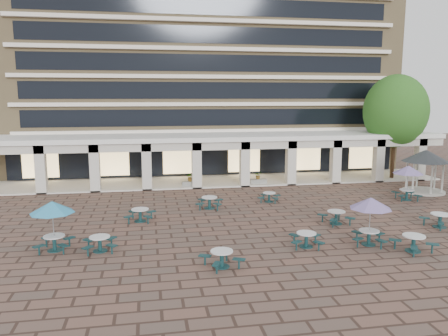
{
  "coord_description": "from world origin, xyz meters",
  "views": [
    {
      "loc": [
        -6.14,
        -24.43,
        7.81
      ],
      "look_at": [
        -1.36,
        3.0,
        3.24
      ],
      "focal_mm": 35.0,
      "sensor_mm": 36.0,
      "label": 1
    }
  ],
  "objects_px": {
    "picnic_table_1": "(306,238)",
    "picnic_table_2": "(414,242)",
    "gazebo": "(425,161)",
    "picnic_table_0": "(100,242)",
    "planter_left": "(191,181)",
    "planter_right": "(258,180)"
  },
  "relations": [
    {
      "from": "picnic_table_1",
      "to": "planter_right",
      "type": "bearing_deg",
      "value": 97.6
    },
    {
      "from": "picnic_table_1",
      "to": "gazebo",
      "type": "bearing_deg",
      "value": 50.78
    },
    {
      "from": "picnic_table_2",
      "to": "planter_right",
      "type": "height_order",
      "value": "planter_right"
    },
    {
      "from": "picnic_table_2",
      "to": "gazebo",
      "type": "xyz_separation_m",
      "value": [
        9.11,
        12.58,
        2.13
      ]
    },
    {
      "from": "picnic_table_1",
      "to": "picnic_table_2",
      "type": "height_order",
      "value": "picnic_table_2"
    },
    {
      "from": "planter_left",
      "to": "gazebo",
      "type": "bearing_deg",
      "value": -16.11
    },
    {
      "from": "gazebo",
      "to": "planter_right",
      "type": "relative_size",
      "value": 2.5
    },
    {
      "from": "picnic_table_2",
      "to": "planter_left",
      "type": "relative_size",
      "value": 1.45
    },
    {
      "from": "picnic_table_0",
      "to": "gazebo",
      "type": "relative_size",
      "value": 0.5
    },
    {
      "from": "gazebo",
      "to": "picnic_table_0",
      "type": "bearing_deg",
      "value": -158.44
    },
    {
      "from": "planter_left",
      "to": "planter_right",
      "type": "height_order",
      "value": "planter_left"
    },
    {
      "from": "picnic_table_1",
      "to": "gazebo",
      "type": "relative_size",
      "value": 0.53
    },
    {
      "from": "planter_right",
      "to": "picnic_table_0",
      "type": "bearing_deg",
      "value": -128.65
    },
    {
      "from": "gazebo",
      "to": "planter_left",
      "type": "height_order",
      "value": "gazebo"
    },
    {
      "from": "picnic_table_0",
      "to": "picnic_table_1",
      "type": "distance_m",
      "value": 10.67
    },
    {
      "from": "picnic_table_0",
      "to": "planter_left",
      "type": "relative_size",
      "value": 1.25
    },
    {
      "from": "picnic_table_0",
      "to": "planter_right",
      "type": "bearing_deg",
      "value": 46.05
    },
    {
      "from": "picnic_table_2",
      "to": "gazebo",
      "type": "height_order",
      "value": "gazebo"
    },
    {
      "from": "picnic_table_1",
      "to": "picnic_table_2",
      "type": "distance_m",
      "value": 5.39
    },
    {
      "from": "picnic_table_0",
      "to": "picnic_table_1",
      "type": "bearing_deg",
      "value": -11.66
    },
    {
      "from": "picnic_table_1",
      "to": "picnic_table_2",
      "type": "xyz_separation_m",
      "value": [
        5.15,
        -1.57,
        0.04
      ]
    },
    {
      "from": "gazebo",
      "to": "planter_right",
      "type": "xyz_separation_m",
      "value": [
        -12.68,
        5.41,
        -2.17
      ]
    }
  ]
}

